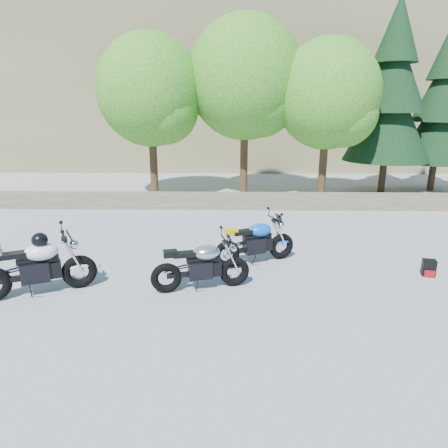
{
  "coord_description": "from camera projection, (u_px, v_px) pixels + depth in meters",
  "views": [
    {
      "loc": [
        0.38,
        -7.32,
        3.14
      ],
      "look_at": [
        0.2,
        1.0,
        0.75
      ],
      "focal_mm": 32.0,
      "sensor_mm": 36.0,
      "label": 1
    }
  ],
  "objects": [
    {
      "name": "backpack",
      "position": [
        429.0,
        268.0,
        7.79
      ],
      "size": [
        0.27,
        0.25,
        0.33
      ],
      "rotation": [
        0.0,
        0.0,
        -0.21
      ],
      "color": "black",
      "rests_on": "ground"
    },
    {
      "name": "conifer_near",
      "position": [
        391.0,
        94.0,
        14.64
      ],
      "size": [
        3.17,
        3.17,
        7.06
      ],
      "color": "#382314",
      "rests_on": "ground"
    },
    {
      "name": "tree_decid_mid",
      "position": [
        248.0,
        83.0,
        14.01
      ],
      "size": [
        4.08,
        4.08,
        6.24
      ],
      "color": "#382314",
      "rests_on": "ground"
    },
    {
      "name": "blue_bike",
      "position": [
        256.0,
        242.0,
        8.38
      ],
      "size": [
        1.76,
        0.91,
        0.94
      ],
      "rotation": [
        0.0,
        0.0,
        0.42
      ],
      "color": "black",
      "rests_on": "ground"
    },
    {
      "name": "ground",
      "position": [
        213.0,
        274.0,
        7.91
      ],
      "size": [
        90.0,
        90.0,
        0.0
      ],
      "primitive_type": "plane",
      "color": "gray",
      "rests_on": "ground"
    },
    {
      "name": "conifer_far",
      "position": [
        442.0,
        106.0,
        15.28
      ],
      "size": [
        2.82,
        2.82,
        6.27
      ],
      "color": "#382314",
      "rests_on": "ground"
    },
    {
      "name": "tree_decid_left",
      "position": [
        153.0,
        95.0,
        13.81
      ],
      "size": [
        3.67,
        3.67,
        5.62
      ],
      "color": "#382314",
      "rests_on": "ground"
    },
    {
      "name": "white_bike",
      "position": [
        35.0,
        265.0,
        6.9
      ],
      "size": [
        1.9,
        1.0,
        1.12
      ],
      "rotation": [
        0.0,
        0.0,
        0.43
      ],
      "color": "black",
      "rests_on": "ground"
    },
    {
      "name": "silver_bike",
      "position": [
        202.0,
        266.0,
        7.14
      ],
      "size": [
        1.78,
        0.69,
        0.91
      ],
      "rotation": [
        0.0,
        0.0,
        0.25
      ],
      "color": "black",
      "rests_on": "ground"
    },
    {
      "name": "tree_decid_right",
      "position": [
        331.0,
        99.0,
        13.53
      ],
      "size": [
        3.54,
        3.54,
        5.41
      ],
      "color": "#382314",
      "rests_on": "ground"
    },
    {
      "name": "hillside",
      "position": [
        265.0,
        54.0,
        32.68
      ],
      "size": [
        80.0,
        30.0,
        15.0
      ],
      "primitive_type": "cube",
      "color": "#706645",
      "rests_on": "ground"
    },
    {
      "name": "stone_wall",
      "position": [
        221.0,
        201.0,
        13.12
      ],
      "size": [
        22.0,
        0.55,
        0.5
      ],
      "primitive_type": "cube",
      "color": "brown",
      "rests_on": "ground"
    }
  ]
}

